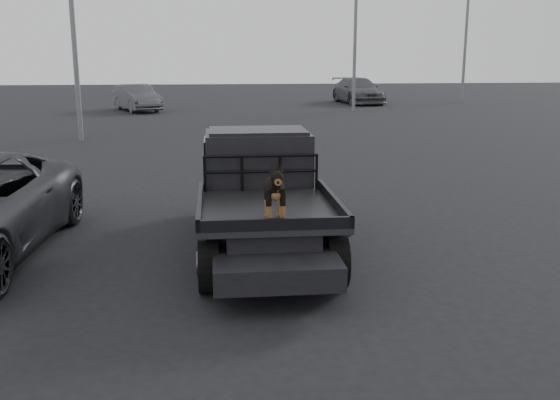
{
  "coord_description": "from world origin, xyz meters",
  "views": [
    {
      "loc": [
        -0.0,
        -7.69,
        3.0
      ],
      "look_at": [
        0.76,
        -0.5,
        1.32
      ],
      "focal_mm": 40.0,
      "sensor_mm": 36.0,
      "label": 1
    }
  ],
  "objects_px": {
    "flatbed_ute": "(262,222)",
    "distant_car_b": "(358,91)",
    "dog": "(274,192)",
    "distant_car_a": "(137,98)"
  },
  "relations": [
    {
      "from": "distant_car_a",
      "to": "distant_car_b",
      "type": "xyz_separation_m",
      "value": [
        13.37,
        4.32,
        0.08
      ]
    },
    {
      "from": "distant_car_a",
      "to": "flatbed_ute",
      "type": "bearing_deg",
      "value": -102.98
    },
    {
      "from": "dog",
      "to": "distant_car_a",
      "type": "height_order",
      "value": "dog"
    },
    {
      "from": "flatbed_ute",
      "to": "distant_car_a",
      "type": "height_order",
      "value": "distant_car_a"
    },
    {
      "from": "flatbed_ute",
      "to": "distant_car_b",
      "type": "distance_m",
      "value": 31.31
    },
    {
      "from": "dog",
      "to": "distant_car_a",
      "type": "distance_m",
      "value": 27.87
    },
    {
      "from": "flatbed_ute",
      "to": "dog",
      "type": "height_order",
      "value": "dog"
    },
    {
      "from": "flatbed_ute",
      "to": "distant_car_a",
      "type": "distance_m",
      "value": 26.27
    },
    {
      "from": "flatbed_ute",
      "to": "dog",
      "type": "relative_size",
      "value": 7.3
    },
    {
      "from": "dog",
      "to": "distant_car_b",
      "type": "xyz_separation_m",
      "value": [
        8.45,
        31.75,
        -0.49
      ]
    }
  ]
}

